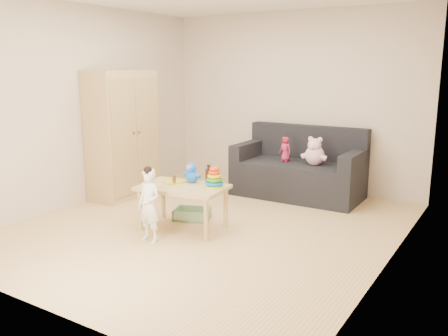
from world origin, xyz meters
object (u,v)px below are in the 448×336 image
Objects in this scene: wardrobe at (122,135)px; toddler at (149,206)px; play_table at (183,207)px; sofa at (297,179)px.

wardrobe is 2.30× the size of toddler.
toddler is at bearing -96.56° from play_table.
sofa is 2.03m from play_table.
sofa is 2.29× the size of toddler.
play_table is at bearing -105.99° from sofa.
wardrobe reaches higher than play_table.
sofa is at bearing 31.77° from wardrobe.
wardrobe is 2.53m from sofa.
play_table is 1.25× the size of toddler.
play_table reaches higher than sofa.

